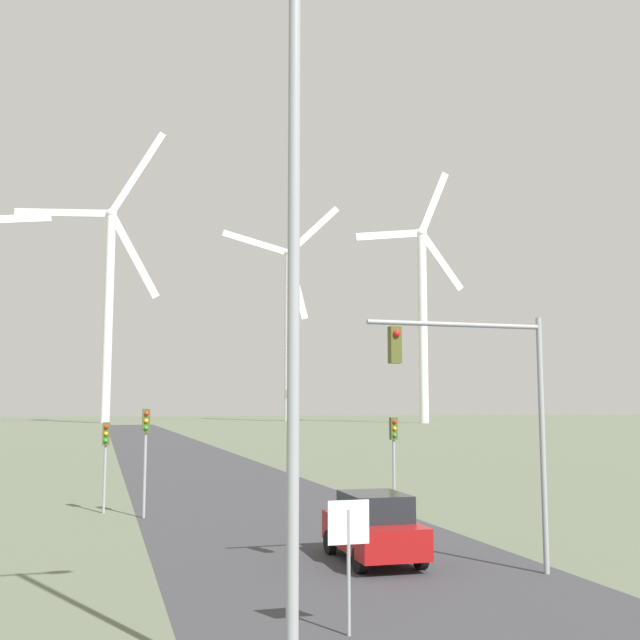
{
  "coord_description": "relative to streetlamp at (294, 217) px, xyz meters",
  "views": [
    {
      "loc": [
        -6.45,
        -2.14,
        4.19
      ],
      "look_at": [
        0.0,
        19.89,
        6.82
      ],
      "focal_mm": 42.0,
      "sensor_mm": 36.0,
      "label": 1
    }
  ],
  "objects": [
    {
      "name": "traffic_light_post_near_left",
      "position": [
        -0.94,
        18.96,
        -3.96
      ],
      "size": [
        0.28,
        0.34,
        4.06
      ],
      "color": "#93999E",
      "rests_on": "ground"
    },
    {
      "name": "wind_turbine_center",
      "position": [
        -1.39,
        177.49,
        25.05
      ],
      "size": [
        35.79,
        10.74,
        72.41
      ],
      "color": "white",
      "rests_on": "ground"
    },
    {
      "name": "streetlamp",
      "position": [
        0.0,
        0.0,
        0.0
      ],
      "size": [
        2.52,
        0.32,
        11.38
      ],
      "color": "#93999E",
      "rests_on": "ground"
    },
    {
      "name": "traffic_light_post_near_right",
      "position": [
        8.91,
        18.35,
        -4.22
      ],
      "size": [
        0.28,
        0.34,
        3.71
      ],
      "color": "#93999E",
      "rests_on": "ground"
    },
    {
      "name": "car_approaching",
      "position": [
        4.59,
        9.14,
        -6.03
      ],
      "size": [
        1.93,
        4.16,
        1.83
      ],
      "color": "maroon",
      "rests_on": "ground"
    },
    {
      "name": "road_surface",
      "position": [
        3.81,
        39.74,
        -6.93
      ],
      "size": [
        10.0,
        240.0,
        0.01
      ],
      "color": "#38383D",
      "rests_on": "ground"
    },
    {
      "name": "wind_turbine_right",
      "position": [
        47.2,
        191.26,
        21.98
      ],
      "size": [
        32.88,
        5.82,
        61.04
      ],
      "color": "white",
      "rests_on": "ground"
    },
    {
      "name": "wind_turbine_far_right",
      "position": [
        72.18,
        156.01,
        21.34
      ],
      "size": [
        28.03,
        2.6,
        62.58
      ],
      "color": "white",
      "rests_on": "ground"
    },
    {
      "name": "traffic_light_mast_overhead",
      "position": [
        6.63,
        6.53,
        -2.34
      ],
      "size": [
        4.8,
        0.34,
        6.46
      ],
      "color": "#93999E",
      "rests_on": "ground"
    },
    {
      "name": "traffic_light_post_mid_left",
      "position": [
        -2.38,
        20.67,
        -4.34
      ],
      "size": [
        0.28,
        0.34,
        3.53
      ],
      "color": "#93999E",
      "rests_on": "ground"
    },
    {
      "name": "stop_sign_near",
      "position": [
        1.86,
        3.1,
        -5.24
      ],
      "size": [
        0.81,
        0.07,
        2.44
      ],
      "color": "#93999E",
      "rests_on": "ground"
    }
  ]
}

